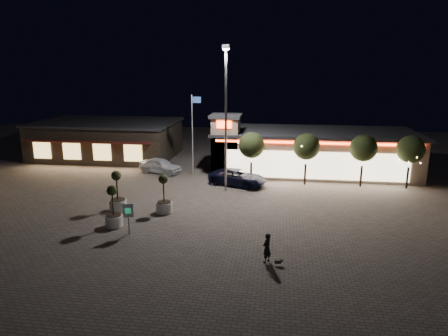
# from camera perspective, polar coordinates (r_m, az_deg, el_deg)

# --- Properties ---
(ground) EXTENTS (90.00, 90.00, 0.00)m
(ground) POSITION_cam_1_polar(r_m,az_deg,el_deg) (28.14, -6.00, -7.97)
(ground) COLOR #6D6158
(ground) RESTS_ON ground
(retail_building) EXTENTS (20.40, 8.40, 6.10)m
(retail_building) POSITION_cam_1_polar(r_m,az_deg,el_deg) (42.04, 11.89, 2.43)
(retail_building) COLOR tan
(retail_building) RESTS_ON ground
(restaurant_building) EXTENTS (16.40, 11.00, 4.30)m
(restaurant_building) POSITION_cam_1_polar(r_m,az_deg,el_deg) (50.34, -16.27, 4.03)
(restaurant_building) COLOR #382D23
(restaurant_building) RESTS_ON ground
(floodlight_pole) EXTENTS (0.60, 0.40, 12.38)m
(floodlight_pole) POSITION_cam_1_polar(r_m,az_deg,el_deg) (33.74, 0.27, 8.16)
(floodlight_pole) COLOR gray
(floodlight_pole) RESTS_ON ground
(flagpole) EXTENTS (0.95, 0.10, 8.00)m
(flagpole) POSITION_cam_1_polar(r_m,az_deg,el_deg) (39.59, -4.41, 5.71)
(flagpole) COLOR white
(flagpole) RESTS_ON ground
(string_tree_a) EXTENTS (2.42, 2.42, 4.79)m
(string_tree_a) POSITION_cam_1_polar(r_m,az_deg,el_deg) (37.02, 3.95, 3.26)
(string_tree_a) COLOR #332319
(string_tree_a) RESTS_ON ground
(string_tree_b) EXTENTS (2.42, 2.42, 4.79)m
(string_tree_b) POSITION_cam_1_polar(r_m,az_deg,el_deg) (37.03, 11.70, 2.99)
(string_tree_b) COLOR #332319
(string_tree_b) RESTS_ON ground
(string_tree_c) EXTENTS (2.42, 2.42, 4.79)m
(string_tree_c) POSITION_cam_1_polar(r_m,az_deg,el_deg) (37.71, 19.31, 2.69)
(string_tree_c) COLOR #332319
(string_tree_c) RESTS_ON ground
(string_tree_d) EXTENTS (2.42, 2.42, 4.79)m
(string_tree_d) POSITION_cam_1_polar(r_m,az_deg,el_deg) (38.71, 25.11, 2.42)
(string_tree_d) COLOR #332319
(string_tree_d) RESTS_ON ground
(pickup_truck) EXTENTS (5.81, 4.08, 1.47)m
(pickup_truck) POSITION_cam_1_polar(r_m,az_deg,el_deg) (36.69, 1.97, -1.35)
(pickup_truck) COLOR black
(pickup_truck) RESTS_ON ground
(white_sedan) EXTENTS (4.90, 3.22, 1.55)m
(white_sedan) POSITION_cam_1_polar(r_m,az_deg,el_deg) (41.41, -9.07, 0.35)
(white_sedan) COLOR white
(white_sedan) RESTS_ON ground
(pedestrian) EXTENTS (0.69, 0.75, 1.72)m
(pedestrian) POSITION_cam_1_polar(r_m,az_deg,el_deg) (22.69, 6.14, -11.29)
(pedestrian) COLOR black
(pedestrian) RESTS_ON ground
(dog) EXTENTS (0.48, 0.20, 0.25)m
(dog) POSITION_cam_1_polar(r_m,az_deg,el_deg) (22.68, 7.88, -13.06)
(dog) COLOR #59514C
(dog) RESTS_ON ground
(planter_left) EXTENTS (1.27, 1.27, 3.13)m
(planter_left) POSITION_cam_1_polar(r_m,az_deg,el_deg) (31.23, -14.94, -4.22)
(planter_left) COLOR silver
(planter_left) RESTS_ON ground
(planter_mid) EXTENTS (1.19, 1.19, 2.92)m
(planter_mid) POSITION_cam_1_polar(r_m,az_deg,el_deg) (28.31, -15.50, -6.34)
(planter_mid) COLOR silver
(planter_mid) RESTS_ON ground
(planter_right) EXTENTS (1.20, 1.20, 2.94)m
(planter_right) POSITION_cam_1_polar(r_m,az_deg,el_deg) (30.15, -8.56, -4.67)
(planter_right) COLOR silver
(planter_right) RESTS_ON ground
(valet_sign) EXTENTS (0.69, 0.23, 2.10)m
(valet_sign) POSITION_cam_1_polar(r_m,az_deg,el_deg) (26.55, -13.51, -6.30)
(valet_sign) COLOR gray
(valet_sign) RESTS_ON ground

